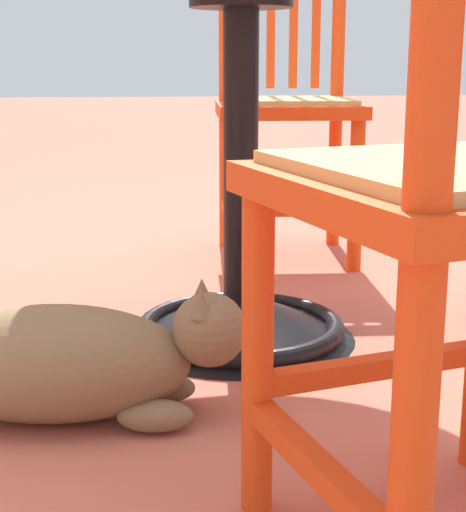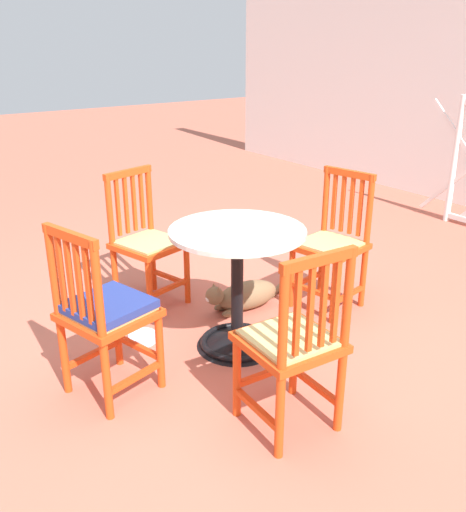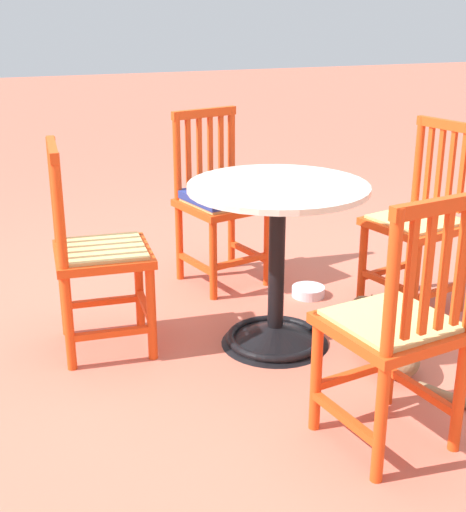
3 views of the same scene
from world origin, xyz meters
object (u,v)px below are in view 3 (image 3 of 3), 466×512
Objects in this scene: orange_chair_at_corner at (397,330)px; orange_chair_facing_out at (220,201)px; tabby_cat at (383,341)px; pet_water_bowl at (308,291)px; cafe_table at (276,284)px; orange_chair_tucked_in at (420,223)px; orange_chair_near_fence at (96,254)px.

orange_chair_facing_out is at bearing -87.90° from orange_chair_at_corner.
tabby_cat reaches higher than pet_water_bowl.
cafe_table reaches higher than tabby_cat.
orange_chair_facing_out is 1.21m from tabby_cat.
tabby_cat is 0.75m from pet_water_bowl.
orange_chair_at_corner and orange_chair_facing_out have the same top height.
cafe_table is 0.83× the size of orange_chair_tucked_in.
orange_chair_near_fence is (1.55, -0.08, 0.00)m from orange_chair_tucked_in.
orange_chair_at_corner is 1.36m from pet_water_bowl.
pet_water_bowl is at bearing -32.80° from orange_chair_tucked_in.
orange_chair_facing_out is at bearing -72.56° from tabby_cat.
tabby_cat is at bearing 45.46° from orange_chair_tucked_in.
cafe_table is 0.78m from orange_chair_near_fence.
orange_chair_tucked_in is at bearing -134.54° from tabby_cat.
orange_chair_at_corner is 5.36× the size of pet_water_bowl.
orange_chair_tucked_in is at bearing 177.05° from orange_chair_near_fence.
orange_chair_at_corner is at bearing 76.80° from pet_water_bowl.
orange_chair_at_corner is 1.00× the size of orange_chair_facing_out.
cafe_table is at bearing 162.69° from orange_chair_near_fence.
cafe_table is at bearing -84.90° from orange_chair_at_corner.
orange_chair_at_corner and orange_chair_tucked_in have the same top height.
orange_chair_tucked_in is (-0.81, -0.15, 0.15)m from cafe_table.
orange_chair_facing_out is (0.06, -1.62, 0.01)m from orange_chair_at_corner.
orange_chair_tucked_in is 5.36× the size of pet_water_bowl.
orange_chair_at_corner is at bearing 61.01° from tabby_cat.
cafe_table is 0.83× the size of orange_chair_facing_out.
pet_water_bowl is (0.44, -0.29, -0.41)m from orange_chair_tucked_in.
orange_chair_near_fence is 1.19m from pet_water_bowl.
orange_chair_near_fence is at bearing -2.95° from orange_chair_tucked_in.
orange_chair_facing_out is 5.36× the size of pet_water_bowl.
tabby_cat is (0.45, 0.46, -0.34)m from orange_chair_tucked_in.
cafe_table is at bearing -40.73° from tabby_cat.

